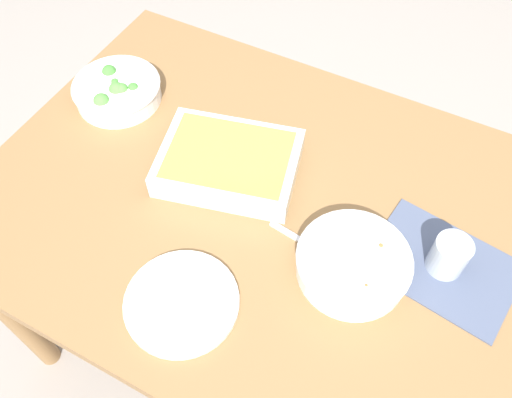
# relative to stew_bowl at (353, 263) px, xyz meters

# --- Properties ---
(ground_plane) EXTENTS (6.00, 6.00, 0.00)m
(ground_plane) POSITION_rel_stew_bowl_xyz_m (0.25, -0.07, -0.77)
(ground_plane) COLOR #9E9389
(dining_table) EXTENTS (1.20, 0.90, 0.74)m
(dining_table) POSITION_rel_stew_bowl_xyz_m (0.25, -0.07, -0.12)
(dining_table) COLOR olive
(dining_table) RESTS_ON ground_plane
(placemat) EXTENTS (0.31, 0.24, 0.00)m
(placemat) POSITION_rel_stew_bowl_xyz_m (-0.16, -0.09, -0.03)
(placemat) COLOR #4C5670
(placemat) RESTS_ON dining_table
(stew_bowl) EXTENTS (0.22, 0.22, 0.06)m
(stew_bowl) POSITION_rel_stew_bowl_xyz_m (0.00, 0.00, 0.00)
(stew_bowl) COLOR white
(stew_bowl) RESTS_ON dining_table
(broccoli_bowl) EXTENTS (0.22, 0.22, 0.07)m
(broccoli_bowl) POSITION_rel_stew_bowl_xyz_m (0.69, -0.18, -0.00)
(broccoli_bowl) COLOR white
(broccoli_bowl) RESTS_ON dining_table
(baking_dish) EXTENTS (0.34, 0.29, 0.06)m
(baking_dish) POSITION_rel_stew_bowl_xyz_m (0.34, -0.11, 0.00)
(baking_dish) COLOR silver
(baking_dish) RESTS_ON dining_table
(drink_cup) EXTENTS (0.07, 0.07, 0.08)m
(drink_cup) POSITION_rel_stew_bowl_xyz_m (-0.16, -0.09, 0.01)
(drink_cup) COLOR #B2BCC6
(drink_cup) RESTS_ON dining_table
(side_plate) EXTENTS (0.22, 0.22, 0.01)m
(side_plate) POSITION_rel_stew_bowl_xyz_m (0.26, 0.21, -0.03)
(side_plate) COLOR white
(side_plate) RESTS_ON dining_table
(spoon_by_stew) EXTENTS (0.18, 0.04, 0.01)m
(spoon_by_stew) POSITION_rel_stew_bowl_xyz_m (0.08, -0.01, -0.03)
(spoon_by_stew) COLOR silver
(spoon_by_stew) RESTS_ON dining_table
(spoon_by_broccoli) EXTENTS (0.10, 0.16, 0.01)m
(spoon_by_broccoli) POSITION_rel_stew_bowl_xyz_m (0.67, -0.15, -0.03)
(spoon_by_broccoli) COLOR silver
(spoon_by_broccoli) RESTS_ON dining_table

